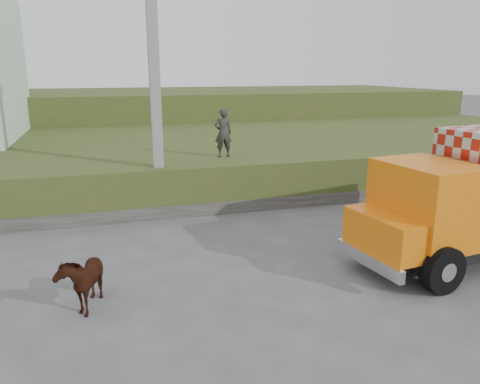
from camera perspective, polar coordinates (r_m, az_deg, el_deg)
name	(u,v)px	position (r m, az deg, el deg)	size (l,w,h in m)	color
ground	(231,268)	(10.74, -1.16, -9.28)	(120.00, 120.00, 0.00)	#474749
embankment	(168,158)	(19.96, -8.83, 4.13)	(40.00, 12.00, 1.50)	#2B4D19
embankment_far	(141,114)	(31.70, -11.92, 9.26)	(40.00, 12.00, 3.00)	#2B4D19
retaining_strip	(128,214)	(14.30, -13.46, -2.63)	(16.00, 0.50, 0.40)	#595651
utility_pole	(155,80)	(14.15, -10.37, 13.32)	(1.20, 0.30, 8.00)	gray
cow	(83,278)	(9.42, -18.64, -9.94)	(0.61, 1.34, 1.13)	black
pedestrian	(223,133)	(15.74, -2.06, 7.22)	(0.59, 0.39, 1.62)	#322F2C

